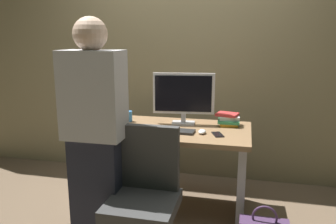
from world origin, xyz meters
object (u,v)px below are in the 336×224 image
object	(u,v)px
cup_near_keyboard	(122,124)
mouse	(202,132)
office_chair	(145,206)
book_stack	(229,119)
cell_phone	(218,134)
monitor	(184,96)
desk	(169,154)
keyboard	(168,130)
person_at_desk	(95,139)
cup_by_monitor	(128,116)

from	to	relation	value
cup_near_keyboard	mouse	bearing A→B (deg)	1.82
mouse	office_chair	bearing A→B (deg)	-112.85
office_chair	cup_near_keyboard	world-z (taller)	office_chair
cup_near_keyboard	book_stack	distance (m)	0.93
mouse	cell_phone	size ratio (longest dim) A/B	0.69
monitor	cup_near_keyboard	world-z (taller)	monitor
desk	keyboard	xyz separation A→B (m)	(0.02, -0.12, 0.25)
keyboard	person_at_desk	bearing A→B (deg)	-118.51
desk	mouse	size ratio (longest dim) A/B	13.68
keyboard	book_stack	world-z (taller)	book_stack
book_stack	cell_phone	bearing A→B (deg)	-101.95
mouse	cup_near_keyboard	xyz separation A→B (m)	(-0.67, -0.02, 0.03)
monitor	cup_near_keyboard	xyz separation A→B (m)	(-0.47, -0.29, -0.21)
person_at_desk	cup_by_monitor	bearing A→B (deg)	94.71
office_chair	mouse	bearing A→B (deg)	67.15
book_stack	cell_phone	distance (m)	0.33
desk	keyboard	distance (m)	0.27
desk	office_chair	xyz separation A→B (m)	(0.02, -0.78, -0.08)
monitor	mouse	distance (m)	0.42
cup_near_keyboard	monitor	bearing A→B (deg)	31.89
monitor	desk	bearing A→B (deg)	-120.28
person_at_desk	cup_near_keyboard	xyz separation A→B (m)	(-0.03, 0.58, -0.04)
mouse	cup_by_monitor	world-z (taller)	cup_by_monitor
cell_phone	keyboard	bearing A→B (deg)	158.81
monitor	cell_phone	distance (m)	0.50
desk	monitor	distance (m)	0.53
monitor	keyboard	world-z (taller)	monitor
office_chair	monitor	distance (m)	1.11
desk	book_stack	size ratio (longest dim) A/B	6.41
office_chair	book_stack	bearing A→B (deg)	64.07
monitor	book_stack	distance (m)	0.45
book_stack	mouse	bearing A→B (deg)	-122.11
office_chair	cell_phone	distance (m)	0.84
keyboard	cup_near_keyboard	distance (m)	0.40
desk	book_stack	distance (m)	0.60
keyboard	cup_by_monitor	distance (m)	0.50
cup_by_monitor	office_chair	bearing A→B (deg)	-64.65
cup_near_keyboard	cup_by_monitor	xyz separation A→B (m)	(-0.04, 0.27, 0.00)
person_at_desk	desk	bearing A→B (deg)	64.00
office_chair	cup_near_keyboard	bearing A→B (deg)	121.29
monitor	keyboard	size ratio (longest dim) A/B	1.26
cup_near_keyboard	cell_phone	bearing A→B (deg)	0.88
person_at_desk	cup_by_monitor	distance (m)	0.85
cup_near_keyboard	office_chair	bearing A→B (deg)	-58.71
mouse	cup_near_keyboard	distance (m)	0.68
desk	cell_phone	xyz separation A→B (m)	(0.42, -0.12, 0.24)
desk	person_at_desk	size ratio (longest dim) A/B	0.83
office_chair	book_stack	xyz separation A→B (m)	(0.47, 0.97, 0.38)
desk	office_chair	distance (m)	0.79
cup_by_monitor	book_stack	distance (m)	0.91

